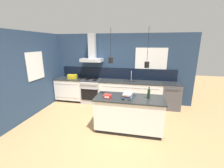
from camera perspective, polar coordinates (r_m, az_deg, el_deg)
name	(u,v)px	position (r m, az deg, el deg)	size (l,w,h in m)	color
ground_plane	(104,126)	(4.36, -3.05, -15.79)	(16.00, 16.00, 0.00)	#A87F51
wall_back	(115,67)	(5.77, 1.30, 6.35)	(5.60, 2.17, 2.60)	navy
wall_left	(38,73)	(5.57, -26.27, 3.93)	(0.08, 3.80, 2.60)	navy
counter_run_left	(71,89)	(6.26, -15.47, -1.92)	(1.09, 0.64, 0.91)	black
counter_run_sink	(130,93)	(5.61, 7.00, -3.44)	(2.24, 0.64, 1.27)	black
oven_range	(92,91)	(5.90, -7.56, -2.58)	(0.75, 0.66, 0.91)	#B5B5BA
dishwasher	(171,96)	(5.68, 21.44, -4.23)	(0.61, 0.65, 0.91)	#4C4C51
kitchen_island	(129,114)	(4.04, 6.46, -11.11)	(1.76, 0.78, 0.91)	black
bottle_on_island	(149,94)	(3.84, 13.82, -3.60)	(0.07, 0.07, 0.30)	#193319
book_stack	(128,95)	(3.78, 6.05, -4.35)	(0.25, 0.36, 0.15)	beige
red_supply_box	(108,96)	(3.79, -1.70, -4.69)	(0.19, 0.16, 0.09)	red
yellow_toolbox	(72,76)	(6.07, -14.88, 2.79)	(0.34, 0.18, 0.19)	gold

